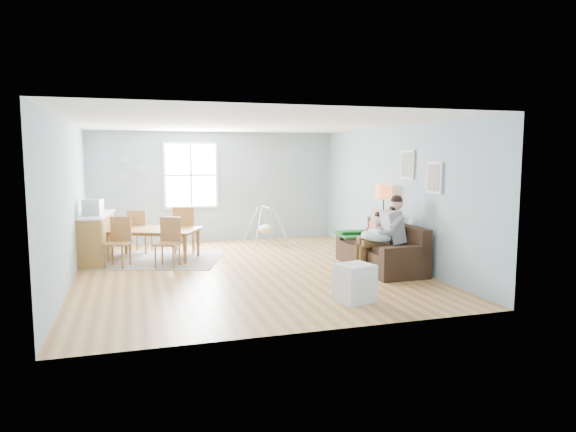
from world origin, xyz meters
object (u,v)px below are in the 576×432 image
object	(u,v)px
dining_table	(153,244)
baby_swing	(266,228)
monitor	(93,208)
toddler	(374,229)
counter	(96,237)
sofa	(382,252)
chair_nw	(139,229)
father	(384,232)
chair_ne	(184,226)
floor_lamp	(384,198)
chair_sw	(119,239)
storage_cube	(354,283)
chair_se	(169,239)

from	to	relation	value
dining_table	baby_swing	xyz separation A→B (m)	(2.63, 0.97, 0.10)
dining_table	monitor	size ratio (longest dim) A/B	4.55
toddler	monitor	size ratio (longest dim) A/B	2.10
counter	monitor	bearing A→B (deg)	-94.00
sofa	chair_nw	size ratio (longest dim) A/B	2.22
father	chair_ne	distance (m)	4.38
floor_lamp	chair_sw	bearing A→B (deg)	168.09
storage_cube	chair_nw	bearing A→B (deg)	121.59
counter	storage_cube	bearing A→B (deg)	-48.01
father	monitor	size ratio (longest dim) A/B	3.59
chair_se	counter	size ratio (longest dim) A/B	0.54
father	chair_nw	size ratio (longest dim) A/B	1.47
storage_cube	toddler	bearing A→B (deg)	57.17
baby_swing	chair_se	bearing A→B (deg)	-143.65
sofa	chair_nw	bearing A→B (deg)	146.63
dining_table	chair_nw	bearing A→B (deg)	133.62
dining_table	chair_sw	distance (m)	0.84
chair_sw	father	bearing A→B (deg)	-22.52
floor_lamp	father	bearing A→B (deg)	-116.20
sofa	monitor	world-z (taller)	monitor
storage_cube	chair_se	bearing A→B (deg)	126.86
chair_ne	baby_swing	size ratio (longest dim) A/B	1.05
toddler	dining_table	bearing A→B (deg)	154.81
sofa	dining_table	size ratio (longest dim) A/B	1.19
toddler	dining_table	world-z (taller)	toddler
chair_ne	monitor	distance (m)	1.96
dining_table	toddler	bearing A→B (deg)	-0.18
chair_ne	counter	world-z (taller)	chair_ne
chair_sw	monitor	world-z (taller)	monitor
chair_sw	baby_swing	xyz separation A→B (m)	(3.29, 1.45, -0.13)
counter	monitor	world-z (taller)	monitor
toddler	dining_table	xyz separation A→B (m)	(-4.03, 1.90, -0.41)
chair_ne	monitor	bearing A→B (deg)	-161.53
monitor	baby_swing	size ratio (longest dim) A/B	0.40
toddler	chair_sw	bearing A→B (deg)	163.21
floor_lamp	chair_se	distance (m)	4.27
dining_table	counter	size ratio (longest dim) A/B	1.01
sofa	chair_se	xyz separation A→B (m)	(-3.85, 1.32, 0.24)
chair_sw	sofa	bearing A→B (deg)	-18.77
toddler	chair_sw	xyz separation A→B (m)	(-4.69, 1.41, -0.18)
toddler	storage_cube	world-z (taller)	toddler
counter	monitor	size ratio (longest dim) A/B	4.49
chair_nw	dining_table	bearing A→B (deg)	-71.39
father	monitor	xyz separation A→B (m)	(-5.10, 2.27, 0.37)
dining_table	chair_se	xyz separation A→B (m)	(0.26, -0.78, 0.23)
father	storage_cube	size ratio (longest dim) A/B	2.39
chair_ne	counter	size ratio (longest dim) A/B	0.59
chair_nw	counter	size ratio (longest dim) A/B	0.54
father	dining_table	bearing A→B (deg)	148.87
toddler	counter	xyz separation A→B (m)	(-5.13, 2.09, -0.23)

